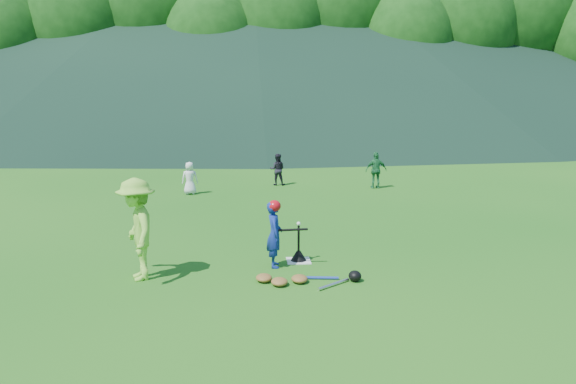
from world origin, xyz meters
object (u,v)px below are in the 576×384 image
object	(u,v)px
fielder_c	(376,170)
home_plate	(299,261)
batting_tee	(299,255)
fielder_b	(277,169)
adult_coach	(137,229)
equipment_pile	(300,279)
batter_child	(274,234)
fielder_a	(190,178)

from	to	relation	value
fielder_c	home_plate	bearing A→B (deg)	64.99
fielder_c	batting_tee	distance (m)	8.70
home_plate	fielder_b	xyz separation A→B (m)	(0.15, 8.91, 0.54)
adult_coach	equipment_pile	size ratio (longest dim) A/B	0.98
fielder_b	batting_tee	distance (m)	8.92
batter_child	adult_coach	world-z (taller)	adult_coach
fielder_b	equipment_pile	bearing A→B (deg)	96.14
adult_coach	fielder_c	distance (m)	10.79
home_plate	fielder_a	size ratio (longest dim) A/B	0.44
fielder_c	batting_tee	world-z (taller)	fielder_c
home_plate	fielder_a	bearing A→B (deg)	110.21
home_plate	fielder_c	world-z (taller)	fielder_c
home_plate	fielder_b	distance (m)	8.92
batting_tee	equipment_pile	xyz separation A→B (m)	(-0.10, -1.21, -0.06)
fielder_a	fielder_b	bearing A→B (deg)	-154.50
home_plate	fielder_c	size ratio (longest dim) A/B	0.37
fielder_c	equipment_pile	distance (m)	9.87
batter_child	fielder_b	world-z (taller)	batter_child
fielder_c	equipment_pile	bearing A→B (deg)	67.21
fielder_c	fielder_b	bearing A→B (deg)	-17.60
home_plate	adult_coach	distance (m)	3.09
fielder_b	fielder_c	xyz separation A→B (m)	(3.25, -0.91, 0.06)
adult_coach	fielder_a	bearing A→B (deg)	161.41
adult_coach	fielder_b	world-z (taller)	adult_coach
fielder_a	fielder_b	size ratio (longest dim) A/B	0.94
fielder_c	equipment_pile	world-z (taller)	fielder_c
fielder_a	fielder_c	distance (m)	6.14
adult_coach	equipment_pile	xyz separation A→B (m)	(2.75, -0.43, -0.81)
batter_child	fielder_c	distance (m)	9.14
fielder_a	fielder_c	size ratio (longest dim) A/B	0.84
batter_child	batting_tee	distance (m)	0.73
fielder_b	batting_tee	xyz separation A→B (m)	(-0.15, -8.91, -0.42)
fielder_a	batting_tee	distance (m)	7.85
adult_coach	fielder_a	distance (m)	8.16
batter_child	fielder_a	distance (m)	7.96
fielder_b	batting_tee	world-z (taller)	fielder_b
adult_coach	fielder_b	distance (m)	10.16
batting_tee	fielder_c	bearing A→B (deg)	66.97
fielder_a	batting_tee	world-z (taller)	fielder_a
fielder_a	batting_tee	size ratio (longest dim) A/B	1.51
fielder_a	fielder_b	xyz separation A→B (m)	(2.86, 1.55, 0.03)
adult_coach	fielder_c	size ratio (longest dim) A/B	1.44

